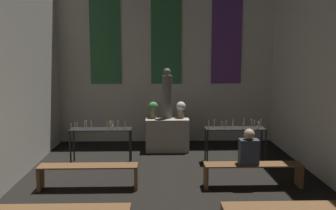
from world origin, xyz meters
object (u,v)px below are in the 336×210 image
(candle_rack_left, at_px, (101,133))
(pew_back_left, at_px, (88,172))
(altar, at_px, (167,134))
(person_seated, at_px, (249,149))
(statue, at_px, (167,95))
(flower_vase_left, at_px, (153,109))
(candle_rack_right, at_px, (236,132))
(flower_vase_right, at_px, (181,109))
(pew_back_right, at_px, (253,170))

(candle_rack_left, relative_size, pew_back_left, 0.76)
(altar, xyz_separation_m, person_seated, (1.47, -2.83, 0.32))
(statue, height_order, person_seated, statue)
(flower_vase_left, bearing_deg, candle_rack_right, -31.51)
(flower_vase_right, height_order, candle_rack_left, flower_vase_right)
(candle_rack_right, bearing_deg, flower_vase_left, 148.49)
(candle_rack_left, distance_m, pew_back_right, 3.55)
(flower_vase_left, relative_size, pew_back_left, 0.23)
(altar, relative_size, candle_rack_left, 0.79)
(pew_back_right, relative_size, person_seated, 2.74)
(altar, distance_m, candle_rack_right, 1.98)
(candle_rack_right, xyz_separation_m, pew_back_left, (-3.12, -1.65, -0.38))
(flower_vase_right, distance_m, candle_rack_left, 2.29)
(pew_back_right, xyz_separation_m, person_seated, (-0.09, 0.00, 0.42))
(statue, xyz_separation_m, pew_back_left, (-1.56, -2.83, -1.13))
(flower_vase_right, xyz_separation_m, pew_back_right, (1.20, -2.83, -0.77))
(flower_vase_left, distance_m, person_seated, 3.39)
(pew_back_right, bearing_deg, statue, 118.89)
(flower_vase_right, distance_m, pew_back_right, 3.17)
(statue, xyz_separation_m, candle_rack_left, (-1.56, -1.18, -0.75))
(statue, distance_m, flower_vase_right, 0.51)
(pew_back_left, height_order, pew_back_right, same)
(flower_vase_left, height_order, pew_back_right, flower_vase_left)
(pew_back_right, bearing_deg, candle_rack_left, 152.16)
(candle_rack_right, bearing_deg, flower_vase_right, 135.51)
(flower_vase_left, height_order, pew_back_left, flower_vase_left)
(candle_rack_right, distance_m, pew_back_right, 1.69)
(flower_vase_left, relative_size, flower_vase_right, 1.00)
(flower_vase_left, distance_m, flower_vase_right, 0.72)
(person_seated, bearing_deg, statue, 117.47)
(candle_rack_left, relative_size, person_seated, 2.07)
(candle_rack_right, height_order, pew_back_right, candle_rack_right)
(candle_rack_left, distance_m, candle_rack_right, 3.12)
(candle_rack_left, bearing_deg, candle_rack_right, 0.00)
(statue, height_order, flower_vase_right, statue)
(candle_rack_left, bearing_deg, statue, 37.15)
(flower_vase_left, bearing_deg, statue, 0.00)
(statue, distance_m, flower_vase_left, 0.51)
(pew_back_left, relative_size, pew_back_right, 1.00)
(candle_rack_right, distance_m, pew_back_left, 3.55)
(pew_back_left, bearing_deg, pew_back_right, 0.00)
(pew_back_left, xyz_separation_m, pew_back_right, (3.12, 0.00, 0.00))
(flower_vase_right, distance_m, candle_rack_right, 1.73)
(candle_rack_right, bearing_deg, statue, 142.95)
(flower_vase_left, height_order, flower_vase_right, same)
(candle_rack_right, relative_size, pew_back_left, 0.76)
(person_seated, bearing_deg, altar, 117.47)
(statue, bearing_deg, pew_back_right, -61.11)
(person_seated, bearing_deg, flower_vase_right, 111.40)
(pew_back_left, distance_m, person_seated, 3.06)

